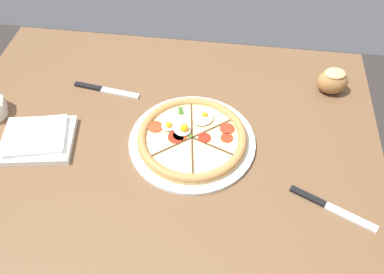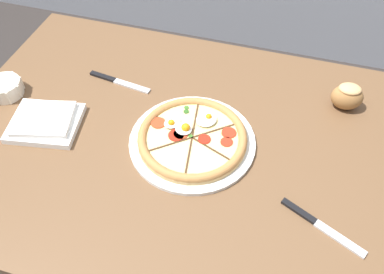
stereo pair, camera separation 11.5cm
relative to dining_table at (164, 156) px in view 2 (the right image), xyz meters
The scene contains 8 objects.
ground_plane 0.65m from the dining_table, ahead, with size 12.00×12.00×0.00m, color #2D2826.
dining_table is the anchor object (origin of this frame).
pizza 0.15m from the dining_table, ahead, with size 0.36×0.36×0.05m.
ramekin_bowl 0.55m from the dining_table, behind, with size 0.11×0.11×0.05m.
napkin_folded 0.37m from the dining_table, behind, with size 0.23×0.20×0.04m.
bread_piece_near 0.59m from the dining_table, 28.78° to the left, with size 0.10×0.08×0.09m.
knife_main 0.51m from the dining_table, 19.61° to the right, with size 0.22×0.11×0.01m.
knife_spare 0.30m from the dining_table, 139.85° to the left, with size 0.22×0.05×0.01m.
Camera 2 is at (0.31, -0.72, 1.65)m, focal length 38.00 mm.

